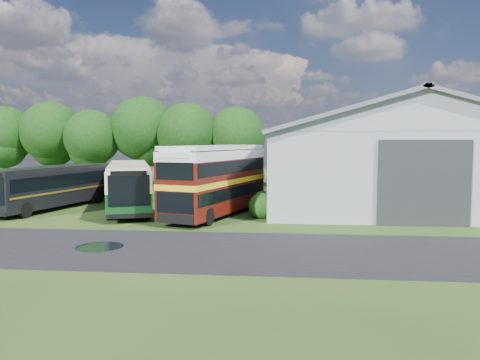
# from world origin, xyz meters

# --- Properties ---
(ground) EXTENTS (120.00, 120.00, 0.00)m
(ground) POSITION_xyz_m (0.00, 0.00, 0.00)
(ground) COLOR #1D3A12
(ground) RESTS_ON ground
(asphalt_road) EXTENTS (60.00, 8.00, 0.02)m
(asphalt_road) POSITION_xyz_m (3.00, -3.00, 0.00)
(asphalt_road) COLOR black
(asphalt_road) RESTS_ON ground
(puddle) EXTENTS (2.20, 2.20, 0.01)m
(puddle) POSITION_xyz_m (-1.50, -3.00, 0.00)
(puddle) COLOR black
(puddle) RESTS_ON ground
(storage_shed) EXTENTS (18.80, 24.80, 8.15)m
(storage_shed) POSITION_xyz_m (15.00, 15.98, 4.17)
(storage_shed) COLOR gray
(storage_shed) RESTS_ON ground
(tree_far_left) EXTENTS (6.12, 6.12, 8.64)m
(tree_far_left) POSITION_xyz_m (-23.00, 24.00, 5.56)
(tree_far_left) COLOR black
(tree_far_left) RESTS_ON ground
(tree_left_a) EXTENTS (6.46, 6.46, 9.12)m
(tree_left_a) POSITION_xyz_m (-18.00, 24.50, 5.87)
(tree_left_a) COLOR black
(tree_left_a) RESTS_ON ground
(tree_left_b) EXTENTS (5.78, 5.78, 8.16)m
(tree_left_b) POSITION_xyz_m (-13.00, 23.50, 5.25)
(tree_left_b) COLOR black
(tree_left_b) RESTS_ON ground
(tree_mid) EXTENTS (6.80, 6.80, 9.60)m
(tree_mid) POSITION_xyz_m (-8.00, 24.80, 6.18)
(tree_mid) COLOR black
(tree_mid) RESTS_ON ground
(tree_right_a) EXTENTS (6.26, 6.26, 8.83)m
(tree_right_a) POSITION_xyz_m (-3.00, 23.80, 5.69)
(tree_right_a) COLOR black
(tree_right_a) RESTS_ON ground
(tree_right_b) EXTENTS (5.98, 5.98, 8.45)m
(tree_right_b) POSITION_xyz_m (2.00, 24.60, 5.44)
(tree_right_b) COLOR black
(tree_right_b) RESTS_ON ground
(shrub_front) EXTENTS (1.70, 1.70, 1.70)m
(shrub_front) POSITION_xyz_m (5.60, 6.00, 0.00)
(shrub_front) COLOR #194714
(shrub_front) RESTS_ON ground
(shrub_mid) EXTENTS (1.60, 1.60, 1.60)m
(shrub_mid) POSITION_xyz_m (5.60, 8.00, 0.00)
(shrub_mid) COLOR #194714
(shrub_mid) RESTS_ON ground
(bus_green_single) EXTENTS (6.55, 12.26, 3.31)m
(bus_green_single) POSITION_xyz_m (-4.05, 8.61, 1.76)
(bus_green_single) COLOR black
(bus_green_single) RESTS_ON ground
(bus_maroon_double) EXTENTS (5.83, 11.09, 4.63)m
(bus_maroon_double) POSITION_xyz_m (2.57, 6.75, 2.31)
(bus_maroon_double) COLOR black
(bus_maroon_double) RESTS_ON ground
(bus_dark_single) EXTENTS (4.96, 11.51, 3.09)m
(bus_dark_single) POSITION_xyz_m (-9.73, 8.58, 1.65)
(bus_dark_single) COLOR black
(bus_dark_single) RESTS_ON ground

